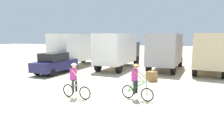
# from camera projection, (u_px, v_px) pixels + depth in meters

# --- Properties ---
(ground_plane) EXTENTS (120.00, 120.00, 0.00)m
(ground_plane) POSITION_uv_depth(u_px,v_px,m) (82.00, 107.00, 9.09)
(ground_plane) COLOR beige
(box_truck_white_box) EXTENTS (3.21, 7.00, 3.35)m
(box_truck_white_box) POSITION_uv_depth(u_px,v_px,m) (76.00, 48.00, 21.18)
(box_truck_white_box) COLOR white
(box_truck_white_box) RESTS_ON ground
(box_truck_avon_van) EXTENTS (3.07, 6.96, 3.35)m
(box_truck_avon_van) POSITION_uv_depth(u_px,v_px,m) (118.00, 49.00, 19.47)
(box_truck_avon_van) COLOR white
(box_truck_avon_van) RESTS_ON ground
(box_truck_grey_hauler) EXTENTS (3.16, 6.98, 3.35)m
(box_truck_grey_hauler) POSITION_uv_depth(u_px,v_px,m) (166.00, 50.00, 18.72)
(box_truck_grey_hauler) COLOR #9E9EA3
(box_truck_grey_hauler) RESTS_ON ground
(box_truck_tan_camper) EXTENTS (3.40, 7.04, 3.35)m
(box_truck_tan_camper) POSITION_uv_depth(u_px,v_px,m) (211.00, 51.00, 17.21)
(box_truck_tan_camper) COLOR #CCB78E
(box_truck_tan_camper) RESTS_ON ground
(sedan_parked) EXTENTS (2.23, 4.37, 1.76)m
(sedan_parked) POSITION_uv_depth(u_px,v_px,m) (55.00, 63.00, 17.07)
(sedan_parked) COLOR #1E1E4C
(sedan_parked) RESTS_ON ground
(cyclist_orange_shirt) EXTENTS (1.71, 0.55, 1.82)m
(cyclist_orange_shirt) POSITION_uv_depth(u_px,v_px,m) (75.00, 82.00, 10.23)
(cyclist_orange_shirt) COLOR black
(cyclist_orange_shirt) RESTS_ON ground
(cyclist_cowboy_hat) EXTENTS (1.69, 0.63, 1.82)m
(cyclist_cowboy_hat) POSITION_uv_depth(u_px,v_px,m) (136.00, 83.00, 9.97)
(cyclist_cowboy_hat) COLOR black
(cyclist_cowboy_hat) RESTS_ON ground
(supply_crate) EXTENTS (0.82, 0.82, 0.69)m
(supply_crate) POSITION_uv_depth(u_px,v_px,m) (152.00, 76.00, 14.17)
(supply_crate) COLOR olive
(supply_crate) RESTS_ON ground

